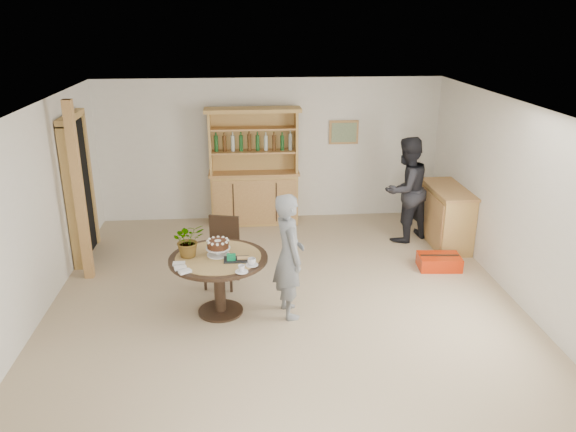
# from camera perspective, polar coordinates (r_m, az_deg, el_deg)

# --- Properties ---
(ground) EXTENTS (7.00, 7.00, 0.00)m
(ground) POSITION_cam_1_polar(r_m,az_deg,el_deg) (7.16, -0.23, -9.64)
(ground) COLOR tan
(ground) RESTS_ON ground
(room_shell) EXTENTS (6.04, 7.04, 2.52)m
(room_shell) POSITION_cam_1_polar(r_m,az_deg,el_deg) (6.49, -0.23, 3.89)
(room_shell) COLOR white
(room_shell) RESTS_ON ground
(doorway) EXTENTS (0.13, 1.10, 2.18)m
(doorway) POSITION_cam_1_polar(r_m,az_deg,el_deg) (8.90, -20.52, 2.84)
(doorway) COLOR black
(doorway) RESTS_ON ground
(pine_post) EXTENTS (0.12, 0.12, 2.50)m
(pine_post) POSITION_cam_1_polar(r_m,az_deg,el_deg) (8.06, -20.47, 2.20)
(pine_post) COLOR tan
(pine_post) RESTS_ON ground
(hutch) EXTENTS (1.62, 0.54, 2.04)m
(hutch) POSITION_cam_1_polar(r_m,az_deg,el_deg) (9.87, -3.45, 3.17)
(hutch) COLOR tan
(hutch) RESTS_ON ground
(sideboard) EXTENTS (0.54, 1.26, 0.94)m
(sideboard) POSITION_cam_1_polar(r_m,az_deg,el_deg) (9.33, 15.79, 0.02)
(sideboard) COLOR tan
(sideboard) RESTS_ON ground
(dining_table) EXTENTS (1.20, 1.20, 0.76)m
(dining_table) POSITION_cam_1_polar(r_m,az_deg,el_deg) (6.92, -7.04, -5.29)
(dining_table) COLOR black
(dining_table) RESTS_ON ground
(dining_chair) EXTENTS (0.51, 0.51, 0.95)m
(dining_chair) POSITION_cam_1_polar(r_m,az_deg,el_deg) (7.70, -6.66, -3.12)
(dining_chair) COLOR black
(dining_chair) RESTS_ON ground
(birthday_cake) EXTENTS (0.30, 0.30, 0.20)m
(birthday_cake) POSITION_cam_1_polar(r_m,az_deg,el_deg) (6.85, -7.13, -3.00)
(birthday_cake) COLOR white
(birthday_cake) RESTS_ON dining_table
(flower_vase) EXTENTS (0.47, 0.44, 0.42)m
(flower_vase) POSITION_cam_1_polar(r_m,az_deg,el_deg) (6.84, -10.09, -2.40)
(flower_vase) COLOR #3F7233
(flower_vase) RESTS_ON dining_table
(gift_tray) EXTENTS (0.30, 0.20, 0.08)m
(gift_tray) POSITION_cam_1_polar(r_m,az_deg,el_deg) (6.72, -5.31, -4.29)
(gift_tray) COLOR black
(gift_tray) RESTS_ON dining_table
(coffee_cup_a) EXTENTS (0.15, 0.15, 0.09)m
(coffee_cup_a) POSITION_cam_1_polar(r_m,az_deg,el_deg) (6.57, -3.70, -4.70)
(coffee_cup_a) COLOR silver
(coffee_cup_a) RESTS_ON dining_table
(coffee_cup_b) EXTENTS (0.15, 0.15, 0.08)m
(coffee_cup_b) POSITION_cam_1_polar(r_m,az_deg,el_deg) (6.42, -4.74, -5.40)
(coffee_cup_b) COLOR silver
(coffee_cup_b) RESTS_ON dining_table
(napkins) EXTENTS (0.24, 0.33, 0.03)m
(napkins) POSITION_cam_1_polar(r_m,az_deg,el_deg) (6.59, -10.77, -5.17)
(napkins) COLOR white
(napkins) RESTS_ON dining_table
(teen_boy) EXTENTS (0.48, 0.63, 1.57)m
(teen_boy) POSITION_cam_1_polar(r_m,az_deg,el_deg) (6.76, 0.09, -4.07)
(teen_boy) COLOR slate
(teen_boy) RESTS_ON ground
(adult_person) EXTENTS (1.05, 0.98, 1.72)m
(adult_person) POSITION_cam_1_polar(r_m,az_deg,el_deg) (9.22, 11.88, 2.64)
(adult_person) COLOR black
(adult_person) RESTS_ON ground
(red_suitcase) EXTENTS (0.63, 0.45, 0.21)m
(red_suitcase) POSITION_cam_1_polar(r_m,az_deg,el_deg) (8.53, 15.10, -4.52)
(red_suitcase) COLOR red
(red_suitcase) RESTS_ON ground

